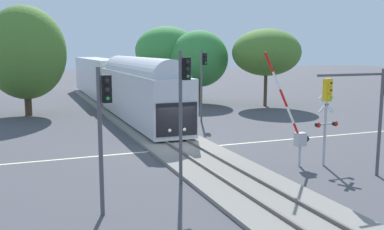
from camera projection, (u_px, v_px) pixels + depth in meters
name	position (u px, v px, depth m)	size (l,w,h in m)	color
ground_plane	(182.00, 149.00, 26.99)	(220.00, 220.00, 0.00)	#47474C
road_centre_stripe	(182.00, 149.00, 26.99)	(44.00, 0.20, 0.01)	beige
railway_track	(182.00, 147.00, 26.98)	(4.40, 80.00, 0.32)	gray
commuter_train	(116.00, 81.00, 45.23)	(3.04, 41.61, 5.16)	silver
crossing_gate_near	(297.00, 130.00, 22.60)	(2.82, 0.40, 5.98)	#B7B7BC
crossing_signal_mast	(326.00, 122.00, 22.76)	(1.36, 0.44, 3.84)	#B2B2B7
traffic_signal_median	(183.00, 96.00, 19.40)	(0.53, 0.38, 6.06)	#4C4C51
traffic_signal_near_left	(103.00, 117.00, 15.70)	(0.53, 0.38, 5.51)	#4C4C51
traffic_signal_near_right	(365.00, 97.00, 20.29)	(4.20, 0.38, 5.22)	#4C4C51
traffic_signal_far_side	(203.00, 74.00, 36.58)	(0.53, 0.38, 6.10)	#4C4C51
maple_right_background	(266.00, 52.00, 46.53)	(7.38, 7.38, 8.28)	#4C3828
oak_far_right	(199.00, 59.00, 49.32)	(6.66, 6.66, 8.23)	brown
oak_behind_train	(25.00, 53.00, 39.55)	(7.30, 7.30, 10.05)	#4C3828
elm_centre_background	(167.00, 51.00, 51.60)	(7.43, 7.43, 8.79)	#4C3828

